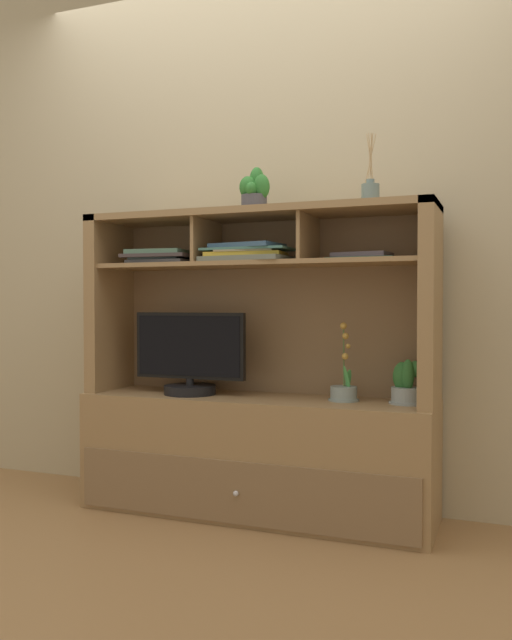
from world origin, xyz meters
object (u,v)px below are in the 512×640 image
object	(u,v)px
media_console	(257,421)
potted_succulent	(254,192)
magazine_stack_centre	(362,257)
potted_orchid	(344,390)
magazine_stack_left	(161,257)
diffuser_bottle	(370,193)
tv_monitor	(190,359)
magazine_stack_right	(247,253)
potted_fern	(407,386)

from	to	relation	value
media_console	potted_succulent	world-z (taller)	potted_succulent
magazine_stack_centre	potted_succulent	xyz separation A→B (m)	(-0.47, -0.06, 0.29)
potted_orchid	magazine_stack_left	size ratio (longest dim) A/B	1.01
potted_orchid	diffuser_bottle	world-z (taller)	diffuser_bottle
tv_monitor	diffuser_bottle	size ratio (longest dim) A/B	1.85
media_console	potted_orchid	world-z (taller)	media_console
magazine_stack_left	magazine_stack_right	size ratio (longest dim) A/B	0.83
potted_orchid	potted_fern	distance (m)	0.26
potted_succulent	potted_fern	bearing A→B (deg)	4.17
media_console	diffuser_bottle	distance (m)	1.11
media_console	magazine_stack_centre	world-z (taller)	media_console
diffuser_bottle	magazine_stack_right	bearing A→B (deg)	-176.58
magazine_stack_centre	diffuser_bottle	xyz separation A→B (m)	(0.04, -0.05, 0.26)
potted_fern	tv_monitor	bearing A→B (deg)	-176.00
magazine_stack_left	magazine_stack_centre	bearing A→B (deg)	4.75
tv_monitor	potted_succulent	distance (m)	0.80
potted_fern	potted_succulent	size ratio (longest dim) A/B	0.96
magazine_stack_centre	potted_orchid	bearing A→B (deg)	-157.91
magazine_stack_left	potted_succulent	world-z (taller)	potted_succulent
magazine_stack_left	magazine_stack_right	distance (m)	0.43
tv_monitor	potted_fern	distance (m)	0.97
magazine_stack_centre	magazine_stack_right	xyz separation A→B (m)	(-0.49, -0.08, 0.02)
potted_orchid	magazine_stack_right	bearing A→B (deg)	-172.88
potted_fern	magazine_stack_centre	size ratio (longest dim) A/B	0.65
magazine_stack_right	tv_monitor	bearing A→B (deg)	179.89
potted_orchid	magazine_stack_centre	distance (m)	0.57
media_console	tv_monitor	bearing A→B (deg)	-171.21
tv_monitor	potted_succulent	world-z (taller)	potted_succulent
potted_succulent	magazine_stack_left	bearing A→B (deg)	-178.06
tv_monitor	magazine_stack_centre	bearing A→B (deg)	5.97
magazine_stack_centre	diffuser_bottle	bearing A→B (deg)	-48.89
tv_monitor	potted_fern	xyz separation A→B (m)	(0.97, 0.07, -0.09)
media_console	diffuser_bottle	xyz separation A→B (m)	(0.51, -0.02, 0.98)
magazine_stack_centre	magazine_stack_right	bearing A→B (deg)	-170.62
tv_monitor	magazine_stack_left	xyz separation A→B (m)	(-0.15, 0.00, 0.47)
magazine_stack_left	potted_succulent	bearing A→B (deg)	1.94
media_console	potted_orchid	xyz separation A→B (m)	(0.40, 0.00, 0.16)
potted_orchid	magazine_stack_centre	bearing A→B (deg)	22.09
potted_fern	diffuser_bottle	xyz separation A→B (m)	(-0.15, -0.04, 0.80)
magazine_stack_right	magazine_stack_centre	bearing A→B (deg)	9.38
magazine_stack_left	potted_succulent	xyz separation A→B (m)	(0.46, 0.02, 0.27)
tv_monitor	magazine_stack_right	xyz separation A→B (m)	(0.28, -0.00, 0.47)
potted_orchid	potted_succulent	world-z (taller)	potted_succulent
magazine_stack_right	potted_succulent	bearing A→B (deg)	36.34
tv_monitor	potted_fern	bearing A→B (deg)	4.00
tv_monitor	magazine_stack_right	bearing A→B (deg)	-0.11
media_console	diffuser_bottle	world-z (taller)	diffuser_bottle
potted_fern	diffuser_bottle	size ratio (longest dim) A/B	0.64
magazine_stack_left	tv_monitor	bearing A→B (deg)	-1.61
magazine_stack_left	media_console	bearing A→B (deg)	5.42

